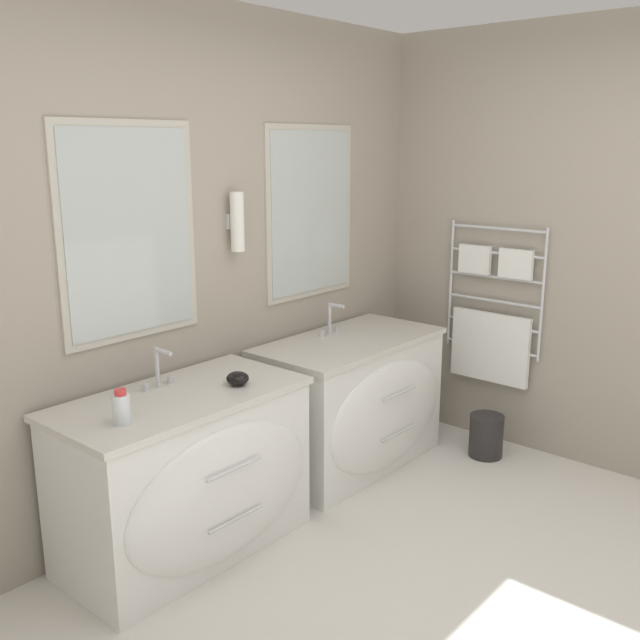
{
  "coord_description": "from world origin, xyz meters",
  "views": [
    {
      "loc": [
        -2.23,
        -1.01,
        1.91
      ],
      "look_at": [
        0.43,
        1.26,
        1.04
      ],
      "focal_mm": 40.0,
      "sensor_mm": 36.0,
      "label": 1
    }
  ],
  "objects_px": {
    "toiletry_bottle": "(121,408)",
    "waste_bin": "(486,435)",
    "vanity_right": "(355,402)",
    "amenity_bowl": "(238,378)",
    "vanity_left": "(189,474)"
  },
  "relations": [
    {
      "from": "toiletry_bottle",
      "to": "waste_bin",
      "type": "xyz_separation_m",
      "value": [
        2.27,
        -0.49,
        -0.72
      ]
    },
    {
      "from": "vanity_right",
      "to": "amenity_bowl",
      "type": "distance_m",
      "value": 1.08
    },
    {
      "from": "amenity_bowl",
      "to": "waste_bin",
      "type": "relative_size",
      "value": 0.41
    },
    {
      "from": "amenity_bowl",
      "to": "waste_bin",
      "type": "height_order",
      "value": "amenity_bowl"
    },
    {
      "from": "vanity_left",
      "to": "toiletry_bottle",
      "type": "relative_size",
      "value": 7.93
    },
    {
      "from": "vanity_left",
      "to": "amenity_bowl",
      "type": "bearing_deg",
      "value": -13.95
    },
    {
      "from": "vanity_right",
      "to": "toiletry_bottle",
      "type": "relative_size",
      "value": 7.93
    },
    {
      "from": "vanity_right",
      "to": "toiletry_bottle",
      "type": "height_order",
      "value": "toiletry_bottle"
    },
    {
      "from": "vanity_right",
      "to": "toiletry_bottle",
      "type": "distance_m",
      "value": 1.7
    },
    {
      "from": "vanity_right",
      "to": "toiletry_bottle",
      "type": "xyz_separation_m",
      "value": [
        -1.64,
        -0.06,
        0.45
      ]
    },
    {
      "from": "toiletry_bottle",
      "to": "waste_bin",
      "type": "height_order",
      "value": "toiletry_bottle"
    },
    {
      "from": "waste_bin",
      "to": "toiletry_bottle",
      "type": "bearing_deg",
      "value": 167.7
    },
    {
      "from": "vanity_right",
      "to": "amenity_bowl",
      "type": "xyz_separation_m",
      "value": [
        -1.0,
        -0.07,
        0.42
      ]
    },
    {
      "from": "toiletry_bottle",
      "to": "amenity_bowl",
      "type": "height_order",
      "value": "toiletry_bottle"
    },
    {
      "from": "vanity_left",
      "to": "amenity_bowl",
      "type": "height_order",
      "value": "amenity_bowl"
    }
  ]
}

